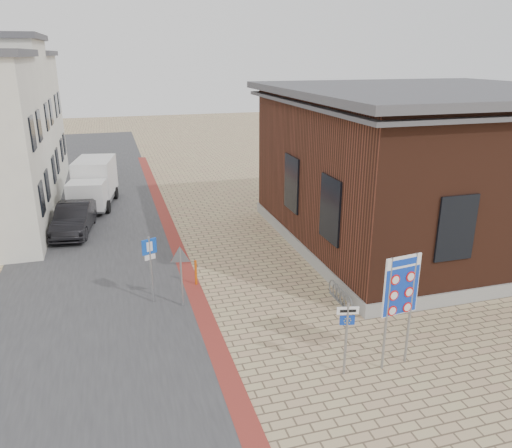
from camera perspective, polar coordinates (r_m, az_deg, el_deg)
ground at (r=14.92m, az=3.82°, el=-14.11°), size 120.00×120.00×0.00m
road_strip at (r=27.92m, az=-17.85°, el=1.07°), size 7.00×60.00×0.02m
curb_strip at (r=23.29m, az=-9.36°, el=-1.73°), size 0.60×40.00×0.02m
brick_building at (r=23.49m, az=19.03°, el=6.49°), size 13.00×13.00×6.80m
townhouse_far at (r=36.51m, az=-27.15°, el=10.64°), size 7.40×6.40×8.30m
bike_rack at (r=17.47m, az=9.60°, el=-8.11°), size 0.08×1.80×0.60m
sedan at (r=25.19m, az=-20.08°, el=0.60°), size 2.07×4.47×1.42m
box_truck at (r=29.26m, az=-18.08°, el=4.48°), size 2.70×5.08×2.52m
border_sign at (r=13.63m, az=16.26°, el=-6.98°), size 1.10×0.19×3.24m
essen_sign at (r=13.38m, az=10.32°, el=-11.64°), size 0.57×0.16×2.13m
parking_sign at (r=17.08m, az=-12.01°, el=-3.89°), size 0.50×0.24×2.40m
yield_sign at (r=16.63m, az=-8.63°, el=-4.31°), size 0.76×0.18×2.15m
bollard at (r=18.54m, az=-6.89°, el=-5.54°), size 0.09×0.09×0.98m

